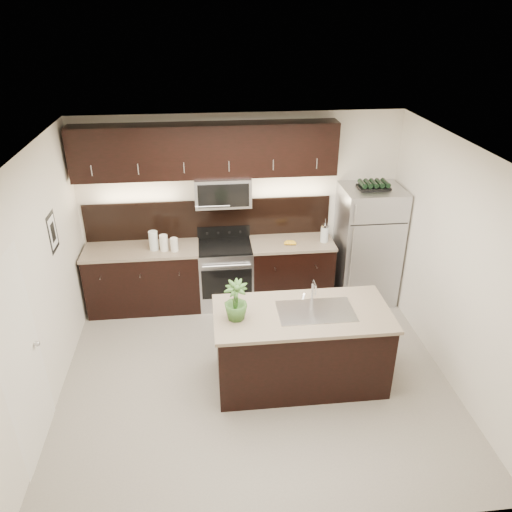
{
  "coord_description": "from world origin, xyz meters",
  "views": [
    {
      "loc": [
        -0.49,
        -4.64,
        3.99
      ],
      "look_at": [
        0.07,
        0.55,
        1.32
      ],
      "focal_mm": 35.0,
      "sensor_mm": 36.0,
      "label": 1
    }
  ],
  "objects": [
    {
      "name": "canisters",
      "position": [
        -1.12,
        1.61,
        1.06
      ],
      "size": [
        0.39,
        0.19,
        0.27
      ],
      "rotation": [
        0.0,
        0.0,
        -0.27
      ],
      "color": "silver",
      "rests_on": "counter_run"
    },
    {
      "name": "island",
      "position": [
        0.51,
        -0.12,
        0.47
      ],
      "size": [
        1.96,
        0.96,
        0.94
      ],
      "color": "black",
      "rests_on": "ground"
    },
    {
      "name": "upper_fixtures",
      "position": [
        -0.43,
        1.84,
        2.14
      ],
      "size": [
        3.49,
        0.4,
        1.66
      ],
      "color": "black",
      "rests_on": "counter_run"
    },
    {
      "name": "sink_faucet",
      "position": [
        0.66,
        -0.11,
        0.96
      ],
      "size": [
        0.84,
        0.5,
        0.28
      ],
      "color": "silver",
      "rests_on": "island"
    },
    {
      "name": "refrigerator",
      "position": [
        1.8,
        1.63,
        0.86
      ],
      "size": [
        0.83,
        0.75,
        1.72
      ],
      "primitive_type": "cube",
      "color": "#B2B2B7",
      "rests_on": "ground"
    },
    {
      "name": "bananas",
      "position": [
        0.62,
        1.61,
        0.97
      ],
      "size": [
        0.2,
        0.16,
        0.06
      ],
      "primitive_type": "ellipsoid",
      "rotation": [
        0.0,
        0.0,
        -0.14
      ],
      "color": "gold",
      "rests_on": "counter_run"
    },
    {
      "name": "french_press",
      "position": [
        1.16,
        1.64,
        1.07
      ],
      "size": [
        0.12,
        0.12,
        0.34
      ],
      "rotation": [
        0.0,
        0.0,
        0.41
      ],
      "color": "silver",
      "rests_on": "counter_run"
    },
    {
      "name": "room_walls",
      "position": [
        -0.11,
        -0.04,
        1.7
      ],
      "size": [
        4.52,
        4.02,
        2.71
      ],
      "color": "silver",
      "rests_on": "ground"
    },
    {
      "name": "ground",
      "position": [
        0.0,
        0.0,
        0.0
      ],
      "size": [
        4.5,
        4.5,
        0.0
      ],
      "primitive_type": "plane",
      "color": "gray",
      "rests_on": "ground"
    },
    {
      "name": "plant",
      "position": [
        -0.22,
        -0.16,
        1.17
      ],
      "size": [
        0.3,
        0.3,
        0.45
      ],
      "primitive_type": "imported",
      "rotation": [
        0.0,
        0.0,
        -0.23
      ],
      "color": "#345C24",
      "rests_on": "island"
    },
    {
      "name": "wine_rack",
      "position": [
        1.8,
        1.63,
        1.77
      ],
      "size": [
        0.42,
        0.26,
        0.1
      ],
      "color": "black",
      "rests_on": "refrigerator"
    },
    {
      "name": "counter_run",
      "position": [
        -0.46,
        1.69,
        0.47
      ],
      "size": [
        3.51,
        0.65,
        0.94
      ],
      "color": "black",
      "rests_on": "ground"
    }
  ]
}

